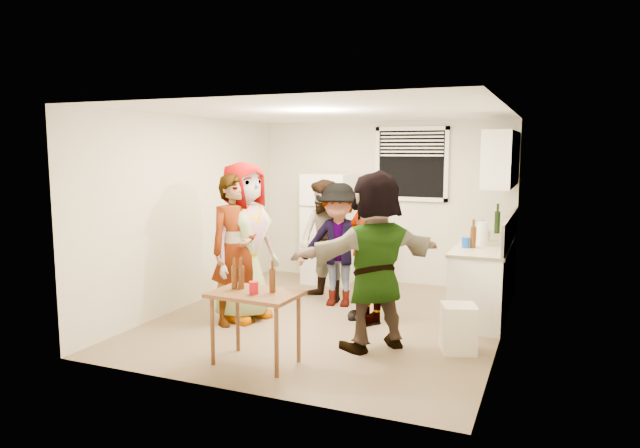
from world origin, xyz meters
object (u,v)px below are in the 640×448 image
at_px(beer_bottle_counter, 473,248).
at_px(serving_table, 256,363).
at_px(guest_stripe, 237,323).
at_px(guest_black, 367,321).
at_px(wine_bottle, 497,233).
at_px(refrigerator, 329,228).
at_px(trash_bin, 459,328).
at_px(red_cup, 254,294).
at_px(beer_bottle_table, 273,292).
at_px(guest_orange, 374,347).
at_px(guest_back_left, 325,300).
at_px(guest_back_right, 338,305).
at_px(guest_grey, 245,318).
at_px(blue_cup, 466,248).
at_px(kettle, 483,241).

xyz_separation_m(beer_bottle_counter, serving_table, (-1.73, -2.23, -0.90)).
height_order(guest_stripe, guest_black, guest_black).
bearing_deg(wine_bottle, serving_table, -117.76).
xyz_separation_m(refrigerator, guest_black, (1.19, -1.76, -0.85)).
distance_m(wine_bottle, beer_bottle_counter, 1.36).
distance_m(trash_bin, red_cup, 2.14).
xyz_separation_m(trash_bin, beer_bottle_table, (-1.61, -1.02, 0.46)).
bearing_deg(refrigerator, guest_orange, -59.51).
distance_m(guest_back_left, guest_black, 1.07).
height_order(beer_bottle_table, guest_back_left, beer_bottle_table).
distance_m(refrigerator, guest_stripe, 2.60).
height_order(red_cup, guest_back_right, red_cup).
xyz_separation_m(beer_bottle_counter, beer_bottle_table, (-1.58, -2.17, -0.19)).
distance_m(guest_stripe, guest_back_left, 1.48).
height_order(guest_grey, guest_back_left, guest_back_left).
height_order(trash_bin, guest_back_left, trash_bin).
relative_size(trash_bin, guest_orange, 0.26).
height_order(beer_bottle_counter, beer_bottle_table, beer_bottle_counter).
relative_size(trash_bin, guest_back_right, 0.30).
bearing_deg(trash_bin, red_cup, -146.91).
height_order(trash_bin, serving_table, trash_bin).
xyz_separation_m(blue_cup, guest_black, (-1.08, -0.47, -0.90)).
bearing_deg(beer_bottle_table, beer_bottle_counter, 53.92).
relative_size(wine_bottle, red_cup, 2.60).
relative_size(blue_cup, beer_bottle_table, 0.62).
bearing_deg(guest_back_right, guest_grey, -138.86).
relative_size(trash_bin, red_cup, 4.16).
distance_m(blue_cup, guest_stripe, 2.89).
distance_m(wine_bottle, serving_table, 4.15).
distance_m(refrigerator, blue_cup, 2.61).
xyz_separation_m(guest_back_right, guest_black, (0.58, -0.53, 0.00)).
height_order(red_cup, guest_orange, red_cup).
bearing_deg(red_cup, refrigerator, 100.11).
bearing_deg(refrigerator, guest_back_right, -63.43).
height_order(guest_grey, guest_stripe, guest_grey).
height_order(serving_table, beer_bottle_table, beer_bottle_table).
relative_size(kettle, guest_back_left, 0.14).
xyz_separation_m(trash_bin, guest_orange, (-0.84, -0.21, -0.25)).
relative_size(serving_table, guest_orange, 0.45).
xyz_separation_m(refrigerator, blue_cup, (2.27, -1.29, 0.05)).
bearing_deg(guest_stripe, trash_bin, -57.93).
distance_m(wine_bottle, guest_black, 2.44).
bearing_deg(trash_bin, serving_table, -148.57).
bearing_deg(beer_bottle_counter, red_cup, -126.86).
bearing_deg(guest_back_right, red_cup, -98.69).
bearing_deg(guest_stripe, serving_table, -110.15).
bearing_deg(guest_orange, trash_bin, 147.09).
height_order(refrigerator, guest_orange, refrigerator).
relative_size(kettle, guest_orange, 0.13).
bearing_deg(guest_orange, guest_back_right, -103.27).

